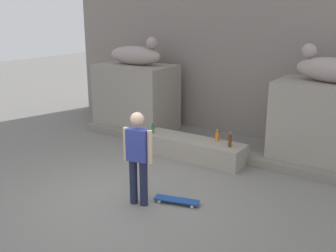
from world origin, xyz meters
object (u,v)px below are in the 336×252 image
(statue_reclining_right, at_px, (331,69))
(skateboard, at_px, (177,200))
(bottle_green, at_px, (153,128))
(bottle_brown, at_px, (230,141))
(statue_reclining_left, at_px, (136,54))
(bottle_orange, at_px, (217,136))
(skater, at_px, (138,155))

(statue_reclining_right, xyz_separation_m, skateboard, (-1.65, -3.31, -2.07))
(statue_reclining_right, height_order, bottle_green, statue_reclining_right)
(statue_reclining_right, relative_size, bottle_green, 6.15)
(skateboard, bearing_deg, bottle_green, 119.49)
(bottle_brown, bearing_deg, skateboard, -90.98)
(bottle_green, bearing_deg, statue_reclining_left, 138.27)
(skateboard, height_order, bottle_brown, bottle_brown)
(statue_reclining_left, relative_size, bottle_orange, 6.25)
(skater, bearing_deg, bottle_brown, 65.95)
(statue_reclining_left, relative_size, skateboard, 1.99)
(statue_reclining_left, bearing_deg, bottle_brown, -24.21)
(skateboard, height_order, bottle_green, bottle_green)
(bottle_brown, xyz_separation_m, bottle_green, (-1.98, -0.09, -0.02))
(statue_reclining_left, height_order, bottle_brown, statue_reclining_left)
(statue_reclining_left, bearing_deg, bottle_green, -46.26)
(bottle_brown, bearing_deg, skater, -103.46)
(bottle_orange, bearing_deg, skater, -93.44)
(skater, relative_size, bottle_brown, 5.24)
(statue_reclining_right, distance_m, bottle_green, 4.14)
(skater, bearing_deg, statue_reclining_left, 117.56)
(bottle_orange, height_order, bottle_green, bottle_green)
(bottle_green, bearing_deg, bottle_brown, 2.67)
(bottle_orange, xyz_separation_m, bottle_green, (-1.56, -0.32, 0.01))
(statue_reclining_right, height_order, skater, statue_reclining_right)
(statue_reclining_right, height_order, skateboard, statue_reclining_right)
(bottle_green, bearing_deg, statue_reclining_right, 20.46)
(statue_reclining_left, distance_m, skateboard, 5.20)
(statue_reclining_left, distance_m, skater, 4.84)
(statue_reclining_right, bearing_deg, statue_reclining_left, 13.95)
(skater, height_order, bottle_brown, skater)
(statue_reclining_right, bearing_deg, skateboard, 77.39)
(bottle_orange, distance_m, bottle_brown, 0.48)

